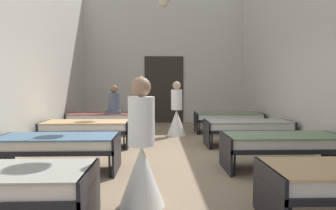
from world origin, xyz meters
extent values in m
cube|color=#8C755B|center=(0.00, 0.00, -0.05)|extent=(6.32, 11.03, 0.10)
cube|color=beige|center=(0.00, 5.32, 2.29)|extent=(6.12, 0.20, 4.58)
cube|color=beige|center=(-2.96, 0.00, 2.29)|extent=(0.20, 10.43, 4.58)
cube|color=beige|center=(2.96, 0.00, 2.29)|extent=(0.20, 10.43, 4.58)
cube|color=#2D2823|center=(0.00, 5.20, 1.20)|extent=(1.40, 0.06, 2.40)
sphere|color=beige|center=(-0.06, 2.74, 3.66)|extent=(0.28, 0.28, 0.28)
cylinder|color=black|center=(-0.94, -2.49, 0.17)|extent=(0.03, 0.03, 0.34)
cube|color=black|center=(-0.88, -2.85, 0.29)|extent=(0.04, 0.84, 0.57)
cylinder|color=black|center=(0.94, -2.49, 0.17)|extent=(0.03, 0.03, 0.34)
cube|color=black|center=(0.88, -2.85, 0.29)|extent=(0.04, 0.84, 0.57)
cylinder|color=black|center=(-2.68, -0.59, 0.17)|extent=(0.03, 0.03, 0.34)
cylinder|color=black|center=(-0.94, -1.31, 0.17)|extent=(0.03, 0.03, 0.34)
cylinder|color=black|center=(-0.94, -0.59, 0.17)|extent=(0.03, 0.03, 0.34)
cube|color=black|center=(-1.81, -0.95, 0.38)|extent=(1.90, 0.84, 0.07)
cube|color=black|center=(-0.88, -0.95, 0.29)|extent=(0.04, 0.84, 0.57)
cube|color=silver|center=(-1.81, -0.95, 0.48)|extent=(1.82, 0.78, 0.14)
cube|color=slate|center=(-1.81, -0.95, 0.56)|extent=(1.86, 0.82, 0.02)
cylinder|color=black|center=(0.94, -1.31, 0.17)|extent=(0.03, 0.03, 0.34)
cylinder|color=black|center=(0.94, -0.59, 0.17)|extent=(0.03, 0.03, 0.34)
cylinder|color=black|center=(2.68, -0.59, 0.17)|extent=(0.03, 0.03, 0.34)
cube|color=black|center=(1.81, -0.95, 0.38)|extent=(1.90, 0.84, 0.07)
cube|color=black|center=(0.88, -0.95, 0.29)|extent=(0.04, 0.84, 0.57)
cube|color=silver|center=(1.81, -0.95, 0.48)|extent=(1.82, 0.78, 0.14)
cube|color=slate|center=(1.81, -0.95, 0.56)|extent=(1.86, 0.82, 0.02)
cylinder|color=black|center=(-2.68, 0.59, 0.17)|extent=(0.03, 0.03, 0.34)
cylinder|color=black|center=(-2.68, 1.31, 0.17)|extent=(0.03, 0.03, 0.34)
cylinder|color=black|center=(-0.94, 0.59, 0.17)|extent=(0.03, 0.03, 0.34)
cylinder|color=black|center=(-0.94, 1.31, 0.17)|extent=(0.03, 0.03, 0.34)
cube|color=black|center=(-1.81, 0.95, 0.38)|extent=(1.90, 0.84, 0.07)
cube|color=black|center=(-2.74, 0.95, 0.29)|extent=(0.04, 0.84, 0.57)
cube|color=black|center=(-0.88, 0.95, 0.29)|extent=(0.04, 0.84, 0.57)
cube|color=white|center=(-1.81, 0.95, 0.48)|extent=(1.82, 0.78, 0.14)
cube|color=tan|center=(-1.81, 0.95, 0.56)|extent=(1.86, 0.82, 0.02)
cylinder|color=black|center=(0.94, 0.59, 0.17)|extent=(0.03, 0.03, 0.34)
cylinder|color=black|center=(0.94, 1.31, 0.17)|extent=(0.03, 0.03, 0.34)
cylinder|color=black|center=(2.68, 0.59, 0.17)|extent=(0.03, 0.03, 0.34)
cylinder|color=black|center=(2.68, 1.31, 0.17)|extent=(0.03, 0.03, 0.34)
cube|color=black|center=(1.81, 0.95, 0.38)|extent=(1.90, 0.84, 0.07)
cube|color=black|center=(0.88, 0.95, 0.29)|extent=(0.04, 0.84, 0.57)
cube|color=black|center=(2.74, 0.95, 0.29)|extent=(0.04, 0.84, 0.57)
cube|color=white|center=(1.81, 0.95, 0.48)|extent=(1.82, 0.78, 0.14)
cube|color=#9E9E93|center=(1.81, 0.95, 0.56)|extent=(1.86, 0.82, 0.02)
cylinder|color=black|center=(-2.68, 2.49, 0.17)|extent=(0.03, 0.03, 0.34)
cylinder|color=black|center=(-2.68, 3.21, 0.17)|extent=(0.03, 0.03, 0.34)
cylinder|color=black|center=(-0.94, 2.49, 0.17)|extent=(0.03, 0.03, 0.34)
cylinder|color=black|center=(-0.94, 3.21, 0.17)|extent=(0.03, 0.03, 0.34)
cube|color=black|center=(-1.81, 2.85, 0.38)|extent=(1.90, 0.84, 0.07)
cube|color=black|center=(-2.74, 2.85, 0.29)|extent=(0.04, 0.84, 0.57)
cube|color=black|center=(-0.88, 2.85, 0.29)|extent=(0.04, 0.84, 0.57)
cube|color=white|center=(-1.81, 2.85, 0.48)|extent=(1.82, 0.78, 0.14)
cube|color=#8C4C47|center=(-1.81, 2.85, 0.56)|extent=(1.86, 0.82, 0.02)
cylinder|color=black|center=(0.94, 2.49, 0.17)|extent=(0.03, 0.03, 0.34)
cylinder|color=black|center=(0.94, 3.21, 0.17)|extent=(0.03, 0.03, 0.34)
cylinder|color=black|center=(2.68, 2.49, 0.17)|extent=(0.03, 0.03, 0.34)
cylinder|color=black|center=(2.68, 3.21, 0.17)|extent=(0.03, 0.03, 0.34)
cube|color=black|center=(1.81, 2.85, 0.38)|extent=(1.90, 0.84, 0.07)
cube|color=black|center=(0.88, 2.85, 0.29)|extent=(0.04, 0.84, 0.57)
cube|color=black|center=(2.74, 2.85, 0.29)|extent=(0.04, 0.84, 0.57)
cube|color=white|center=(1.81, 2.85, 0.48)|extent=(1.82, 0.78, 0.14)
cube|color=slate|center=(1.81, 2.85, 0.56)|extent=(1.86, 0.82, 0.02)
cone|color=white|center=(0.29, 2.40, 0.35)|extent=(0.52, 0.52, 0.70)
cylinder|color=white|center=(0.29, 2.40, 0.97)|extent=(0.30, 0.30, 0.55)
sphere|color=tan|center=(0.29, 2.40, 1.36)|extent=(0.22, 0.22, 0.22)
cone|color=white|center=(0.29, 2.40, 1.44)|extent=(0.18, 0.18, 0.10)
cone|color=white|center=(-0.40, -2.36, 0.35)|extent=(0.52, 0.52, 0.70)
cylinder|color=white|center=(-0.40, -2.36, 0.97)|extent=(0.30, 0.30, 0.55)
sphere|color=#A87A5B|center=(-0.40, -2.36, 1.36)|extent=(0.22, 0.22, 0.22)
cone|color=white|center=(-0.40, -2.36, 1.44)|extent=(0.18, 0.18, 0.10)
cylinder|color=#515B70|center=(-1.46, 2.79, 0.86)|extent=(0.32, 0.32, 0.58)
cube|color=#515B70|center=(-1.46, 2.79, 0.61)|extent=(0.44, 0.44, 0.08)
sphere|color=#846047|center=(-1.46, 2.79, 1.26)|extent=(0.22, 0.22, 0.22)
camera|label=1|loc=(-0.21, -5.73, 1.39)|focal=32.16mm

